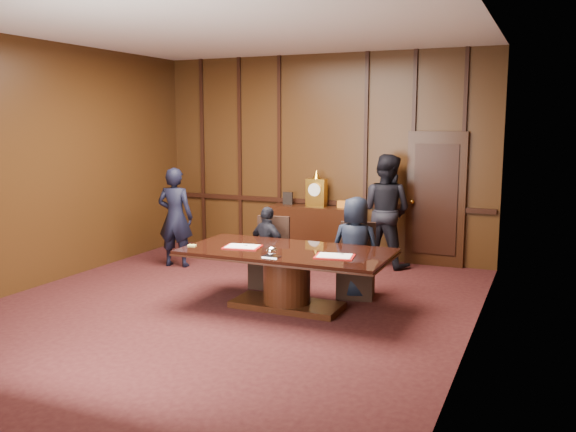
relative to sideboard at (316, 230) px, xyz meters
The scene contains 13 objects.
room 3.36m from the sideboard, 88.80° to the right, with size 7.00×7.04×3.50m.
sideboard is the anchor object (origin of this frame).
conference_table 2.99m from the sideboard, 76.22° to the right, with size 2.62×1.32×0.76m.
folder_left 3.01m from the sideboard, 87.45° to the right, with size 0.51×0.40×0.02m.
folder_right 3.37m from the sideboard, 65.35° to the right, with size 0.51×0.40×0.02m.
inkstand 3.44m from the sideboard, 78.01° to the right, with size 0.20×0.14×0.12m.
notepad 3.23m from the sideboard, 99.17° to the right, with size 0.10×0.07×0.01m, color #D7D86A.
chair_left 2.03m from the sideboard, 88.35° to the right, with size 0.53×0.53×0.99m.
chair_right 2.44m from the sideboard, 56.17° to the right, with size 0.57×0.57×0.99m.
signatory_left 2.10m from the sideboard, 88.32° to the right, with size 0.68×0.28×1.17m, color black.
signatory_right 2.51m from the sideboard, 57.04° to the right, with size 0.67×0.44×1.38m, color black.
witness_left 2.44m from the sideboard, 140.60° to the right, with size 0.59×0.39×1.63m, color black.
witness_right 1.34m from the sideboard, ahead, with size 0.89×0.70×1.84m, color black.
Camera 1 is at (3.73, -6.51, 2.36)m, focal length 38.00 mm.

